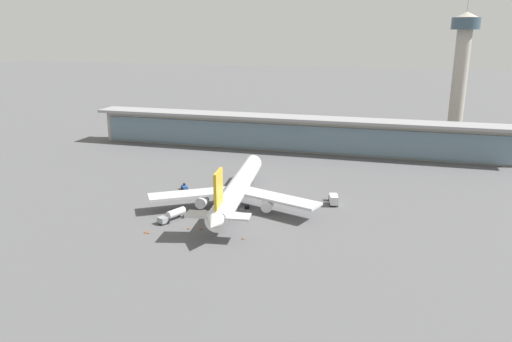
% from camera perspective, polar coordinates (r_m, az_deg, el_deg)
% --- Properties ---
extents(ground_plane, '(1200.00, 1200.00, 0.00)m').
position_cam_1_polar(ground_plane, '(143.84, -1.44, -4.51)').
color(ground_plane, '#515154').
extents(airliner_on_stand, '(50.49, 66.07, 17.59)m').
position_cam_1_polar(airliner_on_stand, '(144.66, -2.21, -2.07)').
color(airliner_on_stand, white).
rests_on(airliner_on_stand, ground).
extents(service_truck_near_nose_blue, '(3.12, 3.30, 2.05)m').
position_cam_1_polar(service_truck_near_nose_blue, '(163.05, -8.33, -1.85)').
color(service_truck_near_nose_blue, '#234C9E').
rests_on(service_truck_near_nose_blue, ground).
extents(service_truck_under_wing_grey, '(3.84, 7.63, 3.10)m').
position_cam_1_polar(service_truck_under_wing_grey, '(149.49, 9.00, -3.21)').
color(service_truck_under_wing_grey, gray).
rests_on(service_truck_under_wing_grey, ground).
extents(service_truck_mid_apron_grey, '(5.58, 8.77, 2.95)m').
position_cam_1_polar(service_truck_mid_apron_grey, '(137.30, -9.65, -5.00)').
color(service_truck_mid_apron_grey, gray).
rests_on(service_truck_mid_apron_grey, ground).
extents(terminal_building, '(183.60, 12.80, 15.20)m').
position_cam_1_polar(terminal_building, '(213.20, 4.61, 4.44)').
color(terminal_building, '#9E998E').
rests_on(terminal_building, ground).
extents(control_tower, '(12.00, 12.00, 63.42)m').
position_cam_1_polar(control_tower, '(238.58, 22.75, 11.01)').
color(control_tower, '#9E998E').
rests_on(control_tower, ground).
extents(safety_cone_alpha, '(0.62, 0.62, 0.70)m').
position_cam_1_polar(safety_cone_alpha, '(130.67, -6.40, -6.63)').
color(safety_cone_alpha, orange).
rests_on(safety_cone_alpha, ground).
extents(safety_cone_bravo, '(0.62, 0.62, 0.70)m').
position_cam_1_polar(safety_cone_bravo, '(130.35, -12.47, -6.98)').
color(safety_cone_bravo, orange).
rests_on(safety_cone_bravo, ground).
extents(safety_cone_charlie, '(0.62, 0.62, 0.70)m').
position_cam_1_polar(safety_cone_charlie, '(123.96, -1.51, -7.82)').
color(safety_cone_charlie, orange).
rests_on(safety_cone_charlie, ground).
extents(safety_cone_delta, '(0.62, 0.62, 0.70)m').
position_cam_1_polar(safety_cone_delta, '(131.14, -7.84, -6.60)').
color(safety_cone_delta, orange).
rests_on(safety_cone_delta, ground).
extents(safety_cone_echo, '(0.62, 0.62, 0.70)m').
position_cam_1_polar(safety_cone_echo, '(130.80, -12.79, -6.92)').
color(safety_cone_echo, orange).
rests_on(safety_cone_echo, ground).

